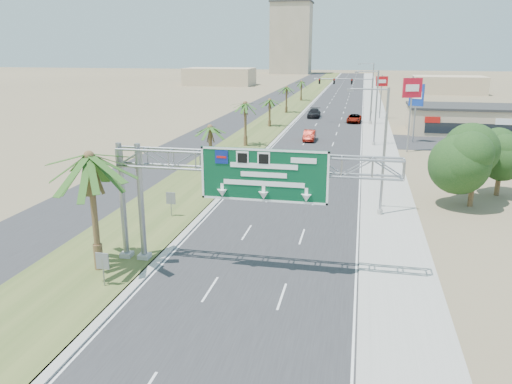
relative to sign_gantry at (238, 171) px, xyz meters
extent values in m
plane|color=#8C7A59|center=(1.06, -9.93, -6.06)|extent=(600.00, 600.00, 0.00)
cube|color=#28282B|center=(1.06, 100.07, -6.05)|extent=(12.00, 300.00, 0.02)
cube|color=#9E9B93|center=(9.56, 100.07, -6.01)|extent=(4.00, 300.00, 0.10)
cube|color=#405023|center=(-8.94, 100.07, -6.00)|extent=(7.00, 300.00, 0.12)
cube|color=#28282B|center=(-15.94, 100.07, -6.05)|extent=(8.00, 300.00, 0.02)
cylinder|color=gray|center=(-6.14, 0.07, -2.36)|extent=(0.36, 0.36, 7.40)
cylinder|color=gray|center=(-7.34, 0.07, -2.36)|extent=(0.36, 0.36, 7.40)
cube|color=#9E9B93|center=(-6.14, 0.07, -5.86)|extent=(0.70, 0.70, 0.40)
cube|color=#9E9B93|center=(-7.34, 0.07, -5.86)|extent=(0.70, 0.70, 0.40)
cube|color=#074426|center=(1.56, -0.41, -0.06)|extent=(7.20, 0.12, 3.00)
cube|color=navy|center=(-0.84, -0.49, 0.89)|extent=(0.75, 0.03, 0.75)
cone|color=white|center=(1.56, -0.49, -1.21)|extent=(0.56, 0.56, 0.45)
cylinder|color=brown|center=(-8.14, -1.93, -2.56)|extent=(0.36, 0.36, 7.00)
cylinder|color=brown|center=(-8.14, -1.93, -5.22)|extent=(0.54, 0.54, 1.68)
cylinder|color=brown|center=(-8.44, 22.07, -3.56)|extent=(0.36, 0.36, 5.00)
cylinder|color=brown|center=(-8.44, 22.07, -5.46)|extent=(0.54, 0.54, 1.20)
cylinder|color=brown|center=(-8.44, 38.07, -3.16)|extent=(0.36, 0.36, 5.80)
cylinder|color=brown|center=(-8.44, 38.07, -5.36)|extent=(0.54, 0.54, 1.39)
cylinder|color=brown|center=(-8.44, 56.07, -3.81)|extent=(0.36, 0.36, 4.50)
cylinder|color=brown|center=(-8.44, 56.07, -5.52)|extent=(0.54, 0.54, 1.08)
cylinder|color=brown|center=(-8.44, 75.07, -3.46)|extent=(0.36, 0.36, 5.20)
cylinder|color=brown|center=(-8.44, 75.07, -5.43)|extent=(0.54, 0.54, 1.25)
cylinder|color=brown|center=(-8.44, 100.07, -3.66)|extent=(0.36, 0.36, 4.80)
cylinder|color=brown|center=(-8.44, 100.07, -5.48)|extent=(0.54, 0.54, 1.15)
cylinder|color=gray|center=(8.56, 12.07, -1.06)|extent=(0.20, 0.20, 10.00)
cylinder|color=gray|center=(7.16, 12.07, 3.79)|extent=(2.80, 0.12, 0.12)
cube|color=slate|center=(5.76, 12.07, 3.69)|extent=(0.50, 0.22, 0.18)
cylinder|color=#9E9B93|center=(8.56, 12.07, -5.81)|extent=(0.44, 0.44, 0.50)
cylinder|color=gray|center=(8.56, 42.07, -1.06)|extent=(0.20, 0.20, 10.00)
cylinder|color=gray|center=(7.16, 42.07, 3.79)|extent=(2.80, 0.12, 0.12)
cube|color=slate|center=(5.76, 42.07, 3.69)|extent=(0.50, 0.22, 0.18)
cylinder|color=#9E9B93|center=(8.56, 42.07, -5.81)|extent=(0.44, 0.44, 0.50)
cylinder|color=gray|center=(8.56, 78.07, -1.06)|extent=(0.20, 0.20, 10.00)
cylinder|color=gray|center=(7.16, 78.07, 3.79)|extent=(2.80, 0.12, 0.12)
cube|color=slate|center=(5.76, 78.07, 3.69)|extent=(0.50, 0.22, 0.18)
cylinder|color=#9E9B93|center=(8.56, 78.07, -5.81)|extent=(0.44, 0.44, 0.50)
cylinder|color=gray|center=(8.26, 62.07, -2.06)|extent=(0.28, 0.28, 8.00)
cylinder|color=gray|center=(3.26, 62.07, 1.64)|extent=(10.00, 0.18, 0.18)
cube|color=black|center=(4.76, 61.87, 1.24)|extent=(0.32, 0.18, 0.95)
cube|color=black|center=(1.76, 61.87, 1.24)|extent=(0.32, 0.18, 0.95)
cube|color=black|center=(-0.74, 61.87, 1.24)|extent=(0.32, 0.18, 0.95)
sphere|color=red|center=(4.76, 61.75, 1.54)|extent=(0.22, 0.22, 0.22)
imported|color=black|center=(8.26, 62.07, 0.94)|extent=(0.16, 0.16, 0.60)
cylinder|color=#9E9B93|center=(8.26, 62.07, -5.76)|extent=(0.56, 0.56, 0.60)
cube|color=tan|center=(23.06, 56.07, -4.06)|extent=(18.00, 10.00, 4.00)
cylinder|color=brown|center=(16.06, 16.07, -4.11)|extent=(0.44, 0.44, 3.90)
sphere|color=black|center=(16.06, 16.07, -1.51)|extent=(4.50, 4.50, 4.50)
cylinder|color=brown|center=(19.06, 20.07, -4.41)|extent=(0.44, 0.44, 3.30)
sphere|color=black|center=(19.06, 20.07, -2.21)|extent=(3.50, 3.50, 3.50)
cylinder|color=gray|center=(-6.74, -3.93, -5.16)|extent=(0.08, 0.08, 1.80)
cube|color=slate|center=(-6.74, -3.93, -4.46)|extent=(0.75, 0.06, 0.95)
cylinder|color=gray|center=(-7.44, 8.07, -5.16)|extent=(0.08, 0.08, 1.80)
cube|color=slate|center=(-7.44, 8.07, -4.46)|extent=(0.75, 0.06, 0.95)
cube|color=gray|center=(-30.94, 240.07, 11.44)|extent=(20.00, 16.00, 35.00)
cube|color=tan|center=(-43.94, 150.07, -3.06)|extent=(24.00, 14.00, 6.00)
cube|color=tan|center=(31.06, 130.07, -3.56)|extent=(20.00, 12.00, 5.00)
imported|color=black|center=(-0.94, 27.11, -5.22)|extent=(2.20, 5.02, 1.68)
imported|color=#6B1109|center=(-0.44, 44.18, -5.30)|extent=(1.69, 4.62, 1.51)
imported|color=gray|center=(5.47, 64.08, -5.34)|extent=(2.67, 5.29, 1.44)
imported|color=black|center=(-2.20, 69.30, -5.24)|extent=(2.39, 5.70, 1.64)
cylinder|color=gray|center=(12.67, 38.58, -1.31)|extent=(0.20, 0.20, 9.49)
cube|color=red|center=(12.67, 38.58, 2.03)|extent=(2.37, 1.05, 2.40)
cube|color=white|center=(12.67, 38.40, 2.03)|extent=(1.60, 0.57, 0.84)
cylinder|color=gray|center=(13.98, 45.84, -1.90)|extent=(0.20, 0.20, 8.32)
cube|color=#11349C|center=(13.98, 45.84, 0.57)|extent=(1.95, 1.08, 3.00)
cube|color=white|center=(13.98, 45.66, 0.57)|extent=(1.30, 0.60, 1.05)
cylinder|color=gray|center=(10.06, 70.06, -2.04)|extent=(0.20, 0.20, 8.03)
cube|color=red|center=(10.06, 70.06, 0.87)|extent=(2.19, 0.96, 1.80)
cube|color=white|center=(10.06, 69.88, 0.87)|extent=(1.48, 0.51, 0.63)
camera|label=1|loc=(6.67, -26.78, 6.73)|focal=35.00mm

